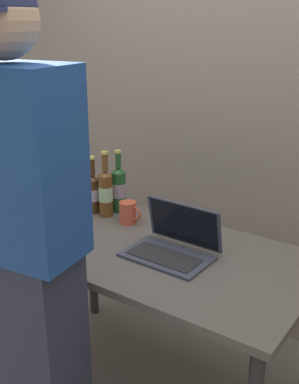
{
  "coord_description": "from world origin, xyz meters",
  "views": [
    {
      "loc": [
        1.07,
        -1.52,
        1.66
      ],
      "look_at": [
        -0.01,
        0.0,
        0.99
      ],
      "focal_mm": 44.77,
      "sensor_mm": 36.0,
      "label": 1
    }
  ],
  "objects_px": {
    "laptop": "(173,244)",
    "beer_bottle_brown": "(93,192)",
    "coffee_mug": "(128,213)",
    "person_figure": "(24,254)",
    "beer_bottle_amber": "(119,188)",
    "beer_bottle_green": "(106,192)"
  },
  "relations": [
    {
      "from": "laptop",
      "to": "beer_bottle_amber",
      "type": "distance_m",
      "value": 0.55
    },
    {
      "from": "laptop",
      "to": "person_figure",
      "type": "bearing_deg",
      "value": -109.06
    },
    {
      "from": "beer_bottle_green",
      "to": "person_figure",
      "type": "bearing_deg",
      "value": -69.1
    },
    {
      "from": "coffee_mug",
      "to": "beer_bottle_brown",
      "type": "bearing_deg",
      "value": 178.09
    },
    {
      "from": "laptop",
      "to": "beer_bottle_amber",
      "type": "bearing_deg",
      "value": 153.07
    },
    {
      "from": "beer_bottle_green",
      "to": "person_figure",
      "type": "xyz_separation_m",
      "value": [
        0.29,
        -0.76,
        0.06
      ]
    },
    {
      "from": "laptop",
      "to": "beer_bottle_amber",
      "type": "height_order",
      "value": "beer_bottle_amber"
    },
    {
      "from": "beer_bottle_amber",
      "to": "beer_bottle_green",
      "type": "distance_m",
      "value": 0.09
    },
    {
      "from": "laptop",
      "to": "person_figure",
      "type": "height_order",
      "value": "person_figure"
    },
    {
      "from": "coffee_mug",
      "to": "beer_bottle_amber",
      "type": "bearing_deg",
      "value": 144.52
    },
    {
      "from": "person_figure",
      "to": "beer_bottle_brown",
      "type": "bearing_deg",
      "value": 116.31
    },
    {
      "from": "beer_bottle_green",
      "to": "coffee_mug",
      "type": "bearing_deg",
      "value": -3.88
    },
    {
      "from": "laptop",
      "to": "beer_bottle_green",
      "type": "relative_size",
      "value": 1.08
    },
    {
      "from": "laptop",
      "to": "person_figure",
      "type": "xyz_separation_m",
      "value": [
        -0.21,
        -0.6,
        0.14
      ]
    },
    {
      "from": "laptop",
      "to": "coffee_mug",
      "type": "relative_size",
      "value": 3.01
    },
    {
      "from": "beer_bottle_green",
      "to": "coffee_mug",
      "type": "height_order",
      "value": "beer_bottle_green"
    },
    {
      "from": "person_figure",
      "to": "coffee_mug",
      "type": "bearing_deg",
      "value": 100.79
    },
    {
      "from": "beer_bottle_green",
      "to": "beer_bottle_brown",
      "type": "height_order",
      "value": "beer_bottle_green"
    },
    {
      "from": "beer_bottle_amber",
      "to": "person_figure",
      "type": "relative_size",
      "value": 0.18
    },
    {
      "from": "person_figure",
      "to": "beer_bottle_amber",
      "type": "bearing_deg",
      "value": 108.08
    },
    {
      "from": "laptop",
      "to": "beer_bottle_amber",
      "type": "relative_size",
      "value": 1.12
    },
    {
      "from": "laptop",
      "to": "beer_bottle_brown",
      "type": "relative_size",
      "value": 1.23
    }
  ]
}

